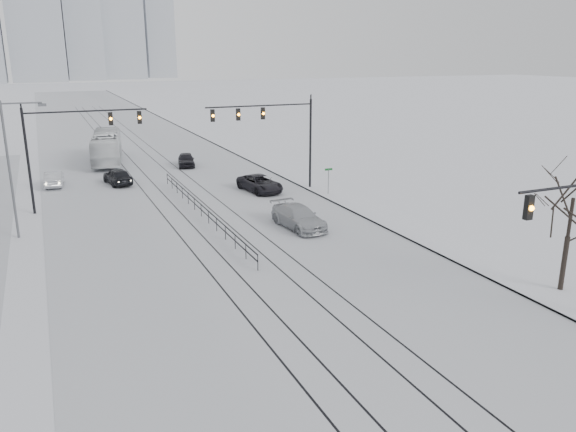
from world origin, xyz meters
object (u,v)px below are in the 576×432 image
object	(u,v)px
sedan_sb_inner	(118,176)
box_truck	(107,147)
bare_tree	(572,208)
sedan_nb_far	(186,160)
sedan_nb_front	(260,184)
sedan_nb_right	(299,217)
sedan_sb_outer	(54,179)

from	to	relation	value
sedan_sb_inner	box_truck	xyz separation A→B (m)	(0.46, 11.87, 0.96)
bare_tree	box_truck	xyz separation A→B (m)	(-17.02, 46.60, -2.76)
sedan_sb_inner	sedan_nb_far	distance (m)	10.06
sedan_nb_front	box_truck	bearing A→B (deg)	109.76
sedan_nb_right	box_truck	size ratio (longest dim) A/B	0.43
sedan_sb_inner	sedan_nb_right	world-z (taller)	sedan_nb_right
box_truck	bare_tree	bearing A→B (deg)	118.36
sedan_nb_front	sedan_nb_right	size ratio (longest dim) A/B	0.97
sedan_nb_front	sedan_nb_far	xyz separation A→B (m)	(-3.18, 14.09, -0.00)
sedan_nb_far	sedan_sb_outer	bearing A→B (deg)	-149.88
sedan_sb_outer	box_truck	size ratio (longest dim) A/B	0.34
sedan_sb_inner	sedan_sb_outer	world-z (taller)	sedan_sb_inner
sedan_sb_outer	sedan_nb_front	bearing A→B (deg)	155.65
sedan_nb_far	box_truck	bearing A→B (deg)	154.02
bare_tree	sedan_sb_outer	bearing A→B (deg)	122.34
bare_tree	sedan_nb_front	size ratio (longest dim) A/B	1.17
box_truck	sedan_nb_far	bearing A→B (deg)	150.83
sedan_nb_far	box_truck	size ratio (longest dim) A/B	0.34
sedan_nb_front	sedan_sb_outer	bearing A→B (deg)	141.62
bare_tree	sedan_sb_outer	distance (m)	43.09
sedan_sb_inner	sedan_nb_far	size ratio (longest dim) A/B	1.07
sedan_sb_inner	sedan_nb_right	bearing A→B (deg)	107.64
bare_tree	sedan_sb_inner	size ratio (longest dim) A/B	1.35
sedan_sb_outer	sedan_nb_front	size ratio (longest dim) A/B	0.81
sedan_nb_right	sedan_sb_inner	bearing A→B (deg)	111.67
sedan_nb_far	sedan_nb_right	bearing A→B (deg)	-74.50
sedan_sb_outer	sedan_nb_front	xyz separation A→B (m)	(16.67, -9.54, 0.03)
bare_tree	sedan_nb_right	size ratio (longest dim) A/B	1.14
sedan_nb_right	bare_tree	bearing A→B (deg)	-68.84
sedan_nb_far	box_truck	world-z (taller)	box_truck
bare_tree	box_truck	size ratio (longest dim) A/B	0.49
sedan_nb_far	box_truck	xyz separation A→B (m)	(-7.55, 5.79, 1.00)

